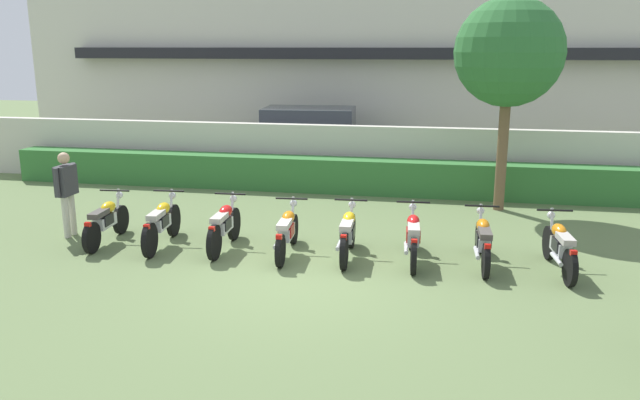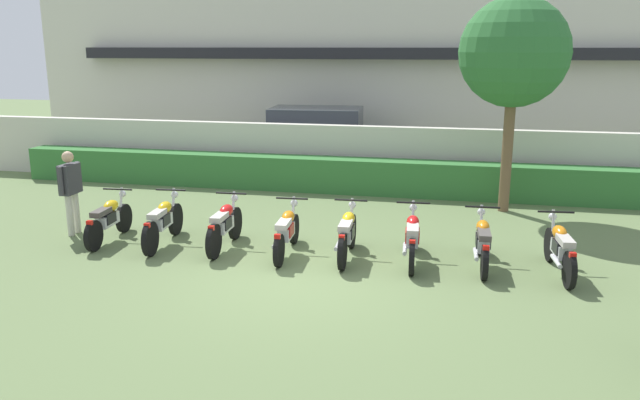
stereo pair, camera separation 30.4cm
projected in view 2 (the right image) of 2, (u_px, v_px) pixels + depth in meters
ground at (300, 277)px, 10.27m from camera, size 60.00×60.00×0.00m
building at (395, 57)px, 22.94m from camera, size 24.74×6.50×6.59m
compound_wall at (365, 157)px, 16.67m from camera, size 23.50×0.30×1.65m
hedge_row at (360, 176)px, 16.10m from camera, size 18.80×0.70×0.88m
parked_car at (321, 139)px, 19.00m from camera, size 4.62×2.33×1.89m
tree_near_inspector at (514, 53)px, 13.61m from camera, size 2.39×2.39×4.75m
motorcycle_in_row_0 at (109, 219)px, 12.08m from camera, size 0.60×1.83×0.95m
motorcycle_in_row_1 at (163, 222)px, 11.86m from camera, size 0.60×1.97×0.98m
motorcycle_in_row_2 at (224, 225)px, 11.64m from camera, size 0.60×1.86×0.98m
motorcycle_in_row_3 at (287, 231)px, 11.32m from camera, size 0.60×1.90×0.94m
motorcycle_in_row_4 at (347, 233)px, 11.11m from camera, size 0.60×1.86×0.97m
motorcycle_in_row_5 at (412, 237)px, 10.92m from camera, size 0.60×1.92×0.97m
motorcycle_in_row_6 at (482, 242)px, 10.69m from camera, size 0.60×1.88×0.95m
motorcycle_in_row_7 at (560, 248)px, 10.33m from camera, size 0.60×1.90×0.96m
inspector_person at (70, 185)px, 12.42m from camera, size 0.23×0.68×1.68m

